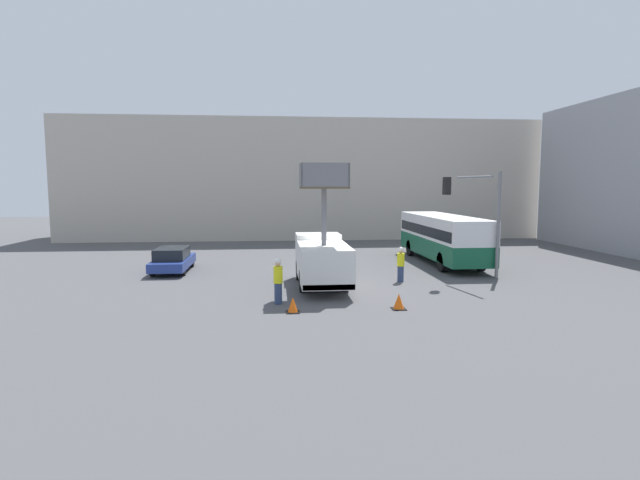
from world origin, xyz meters
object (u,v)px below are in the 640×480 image
object	(u,v)px
utility_truck	(322,257)
traffic_light_pole	(480,207)
traffic_cone_mid_road	(293,305)
road_worker_directing	(401,264)
road_worker_near_truck	(278,281)
city_bus	(442,235)
traffic_cone_near_truck	(399,302)
parked_car_curbside	(173,259)

from	to	relation	value
utility_truck	traffic_light_pole	bearing A→B (deg)	8.52
traffic_cone_mid_road	road_worker_directing	bearing A→B (deg)	44.99
road_worker_near_truck	city_bus	bearing A→B (deg)	133.65
road_worker_directing	road_worker_near_truck	bearing A→B (deg)	-6.00
road_worker_directing	traffic_cone_mid_road	distance (m)	8.19
city_bus	road_worker_directing	world-z (taller)	city_bus
road_worker_near_truck	road_worker_directing	bearing A→B (deg)	123.52
traffic_light_pole	traffic_cone_near_truck	bearing A→B (deg)	-134.16
traffic_light_pole	city_bus	bearing A→B (deg)	89.19
traffic_light_pole	road_worker_directing	size ratio (longest dim) A/B	3.14
traffic_cone_mid_road	traffic_light_pole	bearing A→B (deg)	31.18
traffic_light_pole	traffic_cone_near_truck	distance (m)	8.98
city_bus	road_worker_near_truck	size ratio (longest dim) A/B	5.55
road_worker_near_truck	traffic_cone_mid_road	distance (m)	1.73
road_worker_near_truck	traffic_cone_near_truck	xyz separation A→B (m)	(4.79, -1.36, -0.69)
utility_truck	traffic_cone_mid_road	size ratio (longest dim) A/B	10.20
traffic_light_pole	road_worker_directing	distance (m)	5.14
city_bus	parked_car_curbside	xyz separation A→B (m)	(-16.57, -1.83, -1.09)
city_bus	road_worker_directing	size ratio (longest dim) A/B	5.98
utility_truck	parked_car_curbside	distance (m)	9.68
road_worker_near_truck	utility_truck	bearing A→B (deg)	146.26
road_worker_directing	traffic_cone_near_truck	distance (m)	5.89
traffic_light_pole	road_worker_near_truck	world-z (taller)	traffic_light_pole
road_worker_near_truck	parked_car_curbside	size ratio (longest dim) A/B	0.41
parked_car_curbside	traffic_cone_near_truck	bearing A→B (deg)	-42.62
road_worker_directing	parked_car_curbside	distance (m)	12.99
traffic_cone_near_truck	traffic_cone_mid_road	world-z (taller)	traffic_cone_near_truck
road_worker_near_truck	parked_car_curbside	bearing A→B (deg)	-145.75
utility_truck	city_bus	bearing A→B (deg)	39.83
utility_truck	parked_car_curbside	bearing A→B (deg)	147.21
parked_car_curbside	utility_truck	bearing A→B (deg)	-32.79
city_bus	parked_car_curbside	world-z (taller)	city_bus
traffic_light_pole	traffic_cone_near_truck	world-z (taller)	traffic_light_pole
utility_truck	city_bus	world-z (taller)	utility_truck
traffic_light_pole	road_worker_directing	bearing A→B (deg)	-176.38
road_worker_near_truck	road_worker_directing	distance (m)	7.65
traffic_cone_near_truck	traffic_light_pole	bearing A→B (deg)	45.84
utility_truck	city_bus	size ratio (longest dim) A/B	0.57
road_worker_directing	parked_car_curbside	bearing A→B (deg)	-59.21
utility_truck	parked_car_curbside	world-z (taller)	utility_truck
parked_car_curbside	city_bus	bearing A→B (deg)	6.31
city_bus	traffic_light_pole	xyz separation A→B (m)	(-0.08, -5.80, 2.04)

